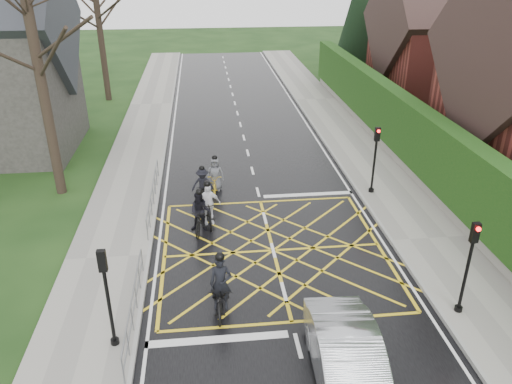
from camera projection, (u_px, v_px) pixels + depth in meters
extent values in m
plane|color=black|center=(273.00, 250.00, 18.53)|extent=(120.00, 120.00, 0.00)
cube|color=black|center=(273.00, 250.00, 18.53)|extent=(9.00, 80.00, 0.01)
cube|color=gray|center=(428.00, 240.00, 19.09)|extent=(3.00, 80.00, 0.15)
cube|color=gray|center=(108.00, 259.00, 17.90)|extent=(3.00, 80.00, 0.15)
cube|color=slate|center=(412.00, 170.00, 24.51)|extent=(0.50, 38.00, 0.70)
cube|color=#12390F|center=(417.00, 136.00, 23.74)|extent=(0.90, 38.00, 2.80)
cube|color=maroon|center=(447.00, 63.00, 34.77)|extent=(9.00, 8.00, 6.00)
cube|color=#2F1F1C|center=(454.00, 19.00, 33.51)|extent=(9.80, 8.80, 8.80)
cylinder|color=black|center=(355.00, 73.00, 42.58)|extent=(0.50, 0.50, 1.20)
cone|color=black|center=(360.00, 19.00, 40.67)|extent=(4.60, 4.60, 10.00)
cylinder|color=black|center=(40.00, 73.00, 20.61)|extent=(0.44, 0.44, 11.00)
cylinder|color=black|center=(60.00, 32.00, 27.45)|extent=(0.44, 0.44, 12.00)
cylinder|color=black|center=(100.00, 30.00, 35.11)|extent=(0.44, 0.44, 10.00)
cylinder|color=slate|center=(132.00, 296.00, 14.50)|extent=(0.05, 5.00, 0.05)
cylinder|color=slate|center=(134.00, 308.00, 14.70)|extent=(0.04, 5.00, 0.04)
cylinder|color=slate|center=(123.00, 373.00, 12.49)|extent=(0.04, 0.04, 1.00)
cylinder|color=slate|center=(142.00, 262.00, 16.96)|extent=(0.04, 0.04, 1.00)
cylinder|color=slate|center=(152.00, 186.00, 21.21)|extent=(0.05, 6.00, 0.05)
cylinder|color=slate|center=(153.00, 196.00, 21.41)|extent=(0.04, 6.00, 0.04)
cylinder|color=slate|center=(147.00, 232.00, 18.75)|extent=(0.04, 0.04, 1.00)
cylinder|color=slate|center=(158.00, 170.00, 24.11)|extent=(0.04, 0.04, 1.00)
cylinder|color=black|center=(374.00, 164.00, 22.13)|extent=(0.10, 0.10, 3.00)
cylinder|color=black|center=(371.00, 192.00, 22.72)|extent=(0.24, 0.24, 0.30)
cube|color=black|center=(377.00, 134.00, 21.52)|extent=(0.22, 0.16, 0.62)
sphere|color=#FF0C0C|center=(379.00, 131.00, 21.34)|extent=(0.14, 0.14, 0.14)
cylinder|color=black|center=(466.00, 274.00, 14.62)|extent=(0.10, 0.10, 3.00)
cylinder|color=black|center=(458.00, 310.00, 15.21)|extent=(0.24, 0.24, 0.30)
cube|color=black|center=(475.00, 233.00, 14.01)|extent=(0.22, 0.16, 0.62)
sphere|color=#FF0C0C|center=(479.00, 229.00, 13.82)|extent=(0.14, 0.14, 0.14)
cylinder|color=black|center=(109.00, 305.00, 13.35)|extent=(0.10, 0.10, 3.00)
cylinder|color=black|center=(115.00, 343.00, 13.94)|extent=(0.24, 0.24, 0.30)
cube|color=black|center=(102.00, 261.00, 12.74)|extent=(0.22, 0.16, 0.62)
sphere|color=#FF0C0C|center=(102.00, 252.00, 12.77)|extent=(0.14, 0.14, 0.14)
imported|color=black|center=(221.00, 295.00, 15.25)|extent=(0.89, 2.13, 1.09)
imported|color=black|center=(221.00, 283.00, 15.17)|extent=(0.71, 0.50, 1.85)
sphere|color=black|center=(220.00, 257.00, 14.76)|extent=(0.29, 0.29, 0.29)
imported|color=black|center=(201.00, 219.00, 19.56)|extent=(0.86, 1.88, 1.09)
imported|color=black|center=(200.00, 212.00, 19.52)|extent=(0.92, 0.78, 1.67)
sphere|color=black|center=(199.00, 192.00, 19.15)|extent=(0.26, 0.26, 0.26)
imported|color=black|center=(203.00, 192.00, 21.99)|extent=(0.65, 1.73, 0.90)
imported|color=black|center=(203.00, 185.00, 21.95)|extent=(1.00, 0.60, 1.53)
sphere|color=black|center=(202.00, 168.00, 21.61)|extent=(0.24, 0.24, 0.24)
imported|color=black|center=(208.00, 212.00, 20.06)|extent=(0.73, 1.94, 1.14)
imported|color=white|center=(208.00, 204.00, 20.02)|extent=(1.06, 0.53, 1.75)
sphere|color=black|center=(207.00, 184.00, 19.63)|extent=(0.27, 0.27, 0.27)
imported|color=gold|center=(216.00, 182.00, 22.94)|extent=(0.79, 1.83, 0.93)
imported|color=#515258|center=(215.00, 174.00, 22.89)|extent=(0.82, 0.58, 1.59)
sphere|color=black|center=(215.00, 158.00, 22.53)|extent=(0.25, 0.25, 0.25)
imported|color=#A8ABAF|center=(349.00, 364.00, 12.43)|extent=(1.80, 4.68, 1.52)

